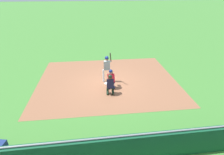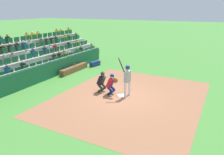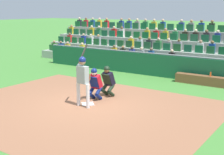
% 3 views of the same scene
% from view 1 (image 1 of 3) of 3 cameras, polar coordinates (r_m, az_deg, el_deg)
% --- Properties ---
extents(ground_plane, '(160.00, 160.00, 0.00)m').
position_cam_1_polar(ground_plane, '(12.08, -1.23, -1.94)').
color(ground_plane, '#468837').
extents(infield_dirt_patch, '(9.56, 7.79, 0.01)m').
position_cam_1_polar(infield_dirt_patch, '(12.52, -1.48, -0.82)').
color(infield_dirt_patch, '#9B6345').
rests_on(infield_dirt_patch, ground_plane).
extents(home_plate_marker, '(0.62, 0.62, 0.02)m').
position_cam_1_polar(home_plate_marker, '(12.07, -1.23, -1.87)').
color(home_plate_marker, white).
rests_on(home_plate_marker, infield_dirt_patch).
extents(batter_at_plate, '(0.63, 0.65, 2.24)m').
position_cam_1_polar(batter_at_plate, '(11.85, -1.60, 3.69)').
color(batter_at_plate, silver).
rests_on(batter_at_plate, ground_plane).
extents(catcher_crouching, '(0.49, 0.73, 1.29)m').
position_cam_1_polar(catcher_crouching, '(11.23, -0.30, -0.15)').
color(catcher_crouching, navy).
rests_on(catcher_crouching, ground_plane).
extents(home_plate_umpire, '(0.49, 0.49, 1.29)m').
position_cam_1_polar(home_plate_umpire, '(10.60, -0.58, -2.01)').
color(home_plate_umpire, black).
rests_on(home_plate_umpire, ground_plane).
extents(dugout_wall, '(14.97, 0.24, 1.23)m').
position_cam_1_polar(dugout_wall, '(7.02, 4.45, -21.60)').
color(dugout_wall, '#175636').
rests_on(dugout_wall, ground_plane).
extents(dugout_bench, '(3.13, 0.40, 0.44)m').
position_cam_1_polar(dugout_bench, '(7.78, -19.30, -21.34)').
color(dugout_bench, brown).
rests_on(dugout_bench, ground_plane).
extents(water_bottle_on_bench, '(0.07, 0.07, 0.20)m').
position_cam_1_polar(water_bottle_on_bench, '(7.58, -20.33, -19.59)').
color(water_bottle_on_bench, '#DE511C').
rests_on(water_bottle_on_bench, dugout_bench).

